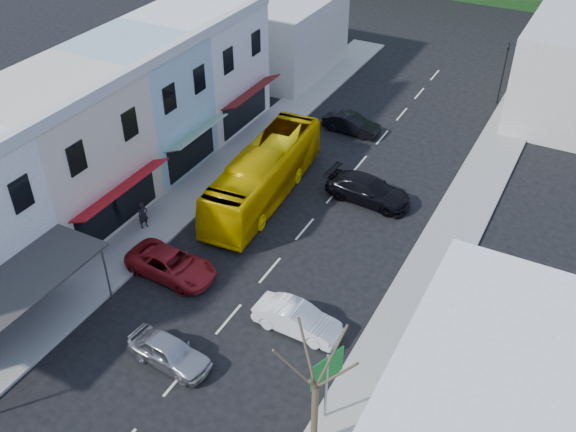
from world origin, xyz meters
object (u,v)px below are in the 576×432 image
object	(u,v)px
direction_sign	(326,388)
traffic_signal	(503,74)
car_white	(297,319)
car_silver	(169,351)
street_tree	(316,388)
pedestrian_left	(143,215)
bus	(264,175)
car_red	(171,264)

from	to	relation	value
direction_sign	traffic_signal	xyz separation A→B (m)	(-0.60, 32.00, 0.55)
car_white	traffic_signal	distance (m)	28.37
car_silver	direction_sign	size ratio (longest dim) A/B	1.19
car_white	direction_sign	size ratio (longest dim) A/B	1.19
direction_sign	street_tree	xyz separation A→B (m)	(0.19, -1.41, 1.65)
pedestrian_left	traffic_signal	bearing A→B (deg)	-4.14
car_white	pedestrian_left	world-z (taller)	pedestrian_left
car_silver	pedestrian_left	world-z (taller)	pedestrian_left
bus	car_red	bearing A→B (deg)	-98.88
traffic_signal	car_silver	bearing A→B (deg)	63.08
car_white	car_red	world-z (taller)	same
pedestrian_left	direction_sign	xyz separation A→B (m)	(14.35, -6.68, 0.85)
car_white	street_tree	world-z (taller)	street_tree
street_tree	bus	bearing A→B (deg)	126.00
car_white	direction_sign	distance (m)	5.11
car_red	direction_sign	world-z (taller)	direction_sign
pedestrian_left	street_tree	xyz separation A→B (m)	(14.53, -8.08, 2.51)
car_silver	traffic_signal	xyz separation A→B (m)	(6.63, 32.56, 1.70)
car_white	car_red	bearing A→B (deg)	87.55
car_red	direction_sign	bearing A→B (deg)	-109.29
car_silver	direction_sign	distance (m)	7.34
car_white	direction_sign	bearing A→B (deg)	-138.79
car_red	direction_sign	distance (m)	11.53
pedestrian_left	traffic_signal	distance (m)	28.85
car_red	street_tree	xyz separation A→B (m)	(10.85, -5.65, 2.81)
bus	pedestrian_left	size ratio (longest dim) A/B	6.82
pedestrian_left	street_tree	distance (m)	16.82
car_silver	pedestrian_left	distance (m)	10.15
car_red	street_tree	size ratio (longest dim) A/B	0.66
pedestrian_left	car_silver	bearing A→B (deg)	-111.12
car_red	street_tree	distance (m)	12.55
bus	street_tree	bearing A→B (deg)	-58.52
car_silver	traffic_signal	bearing A→B (deg)	-6.73
car_silver	traffic_signal	size ratio (longest dim) A/B	0.92
car_white	direction_sign	world-z (taller)	direction_sign
bus	car_red	distance (m)	8.47
street_tree	car_white	bearing A→B (deg)	123.16
traffic_signal	direction_sign	bearing A→B (deg)	75.67
bus	direction_sign	bearing A→B (deg)	-56.11
car_silver	bus	bearing A→B (deg)	16.72
direction_sign	car_silver	bearing A→B (deg)	-154.80
bus	street_tree	xyz separation A→B (m)	(10.21, -14.05, 1.96)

